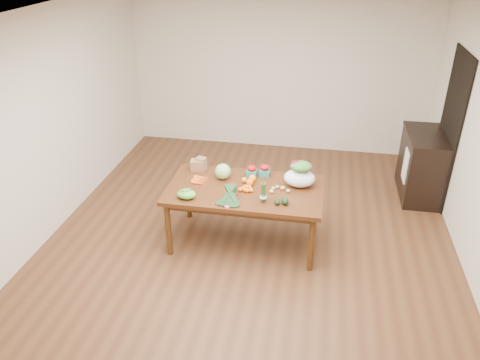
% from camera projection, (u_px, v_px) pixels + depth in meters
% --- Properties ---
extents(floor, '(6.00, 6.00, 0.00)m').
position_uv_depth(floor, '(249.00, 241.00, 5.83)').
color(floor, brown).
rests_on(floor, ground).
extents(ceiling, '(5.00, 6.00, 0.02)m').
position_uv_depth(ceiling, '(252.00, 15.00, 4.56)').
color(ceiling, white).
rests_on(ceiling, room_walls).
extents(room_walls, '(5.02, 6.02, 2.70)m').
position_uv_depth(room_walls, '(250.00, 142.00, 5.19)').
color(room_walls, beige).
rests_on(room_walls, floor).
extents(dining_table, '(1.82, 1.01, 0.75)m').
position_uv_depth(dining_table, '(245.00, 215.00, 5.67)').
color(dining_table, '#522513').
rests_on(dining_table, floor).
extents(doorway_dark, '(0.02, 1.00, 2.10)m').
position_uv_depth(doorway_dark, '(449.00, 129.00, 6.33)').
color(doorway_dark, black).
rests_on(doorway_dark, floor).
extents(cabinet, '(0.52, 1.02, 0.94)m').
position_uv_depth(cabinet, '(421.00, 165.00, 6.67)').
color(cabinet, black).
rests_on(cabinet, floor).
extents(dish_towel, '(0.02, 0.28, 0.45)m').
position_uv_depth(dish_towel, '(405.00, 166.00, 6.48)').
color(dish_towel, white).
rests_on(dish_towel, cabinet).
extents(paper_bag, '(0.23, 0.19, 0.16)m').
position_uv_depth(paper_bag, '(198.00, 164.00, 5.88)').
color(paper_bag, '#966643').
rests_on(paper_bag, dining_table).
extents(cabbage, '(0.19, 0.19, 0.19)m').
position_uv_depth(cabbage, '(223.00, 171.00, 5.67)').
color(cabbage, '#A9D97D').
rests_on(cabbage, dining_table).
extents(strawberry_basket_a, '(0.12, 0.12, 0.11)m').
position_uv_depth(strawberry_basket_a, '(252.00, 172.00, 5.75)').
color(strawberry_basket_a, '#BC0C0D').
rests_on(strawberry_basket_a, dining_table).
extents(strawberry_basket_b, '(0.13, 0.13, 0.11)m').
position_uv_depth(strawberry_basket_b, '(265.00, 171.00, 5.76)').
color(strawberry_basket_b, red).
rests_on(strawberry_basket_b, dining_table).
extents(orange_a, '(0.07, 0.07, 0.07)m').
position_uv_depth(orange_a, '(244.00, 180.00, 5.60)').
color(orange_a, orange).
rests_on(orange_a, dining_table).
extents(orange_b, '(0.09, 0.09, 0.09)m').
position_uv_depth(orange_b, '(252.00, 178.00, 5.62)').
color(orange_b, orange).
rests_on(orange_b, dining_table).
extents(orange_c, '(0.09, 0.09, 0.09)m').
position_uv_depth(orange_c, '(250.00, 182.00, 5.53)').
color(orange_c, orange).
rests_on(orange_c, dining_table).
extents(mandarin_cluster, '(0.18, 0.18, 0.08)m').
position_uv_depth(mandarin_cluster, '(247.00, 188.00, 5.42)').
color(mandarin_cluster, orange).
rests_on(mandarin_cluster, dining_table).
extents(carrots, '(0.22, 0.22, 0.03)m').
position_uv_depth(carrots, '(201.00, 180.00, 5.64)').
color(carrots, '#E54713').
rests_on(carrots, dining_table).
extents(snap_pea_bag, '(0.22, 0.16, 0.10)m').
position_uv_depth(snap_pea_bag, '(187.00, 194.00, 5.27)').
color(snap_pea_bag, '#55AE3A').
rests_on(snap_pea_bag, dining_table).
extents(kale_bunch, '(0.32, 0.40, 0.16)m').
position_uv_depth(kale_bunch, '(229.00, 197.00, 5.16)').
color(kale_bunch, black).
rests_on(kale_bunch, dining_table).
extents(asparagus_bundle, '(0.08, 0.12, 0.26)m').
position_uv_depth(asparagus_bundle, '(263.00, 192.00, 5.16)').
color(asparagus_bundle, '#466C31').
rests_on(asparagus_bundle, dining_table).
extents(potato_a, '(0.05, 0.04, 0.04)m').
position_uv_depth(potato_a, '(273.00, 188.00, 5.45)').
color(potato_a, tan).
rests_on(potato_a, dining_table).
extents(potato_b, '(0.05, 0.05, 0.04)m').
position_uv_depth(potato_b, '(272.00, 191.00, 5.39)').
color(potato_b, '#DBCE7E').
rests_on(potato_b, dining_table).
extents(potato_c, '(0.06, 0.05, 0.05)m').
position_uv_depth(potato_c, '(283.00, 188.00, 5.45)').
color(potato_c, tan).
rests_on(potato_c, dining_table).
extents(potato_d, '(0.05, 0.04, 0.04)m').
position_uv_depth(potato_d, '(277.00, 187.00, 5.48)').
color(potato_d, '#D9CC7D').
rests_on(potato_d, dining_table).
extents(potato_e, '(0.05, 0.05, 0.04)m').
position_uv_depth(potato_e, '(288.00, 191.00, 5.40)').
color(potato_e, tan).
rests_on(potato_e, dining_table).
extents(avocado_a, '(0.09, 0.11, 0.06)m').
position_uv_depth(avocado_a, '(277.00, 202.00, 5.16)').
color(avocado_a, black).
rests_on(avocado_a, dining_table).
extents(avocado_b, '(0.11, 0.14, 0.08)m').
position_uv_depth(avocado_b, '(285.00, 201.00, 5.16)').
color(avocado_b, black).
rests_on(avocado_b, dining_table).
extents(salad_bag, '(0.37, 0.28, 0.29)m').
position_uv_depth(salad_bag, '(300.00, 175.00, 5.48)').
color(salad_bag, white).
rests_on(salad_bag, dining_table).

